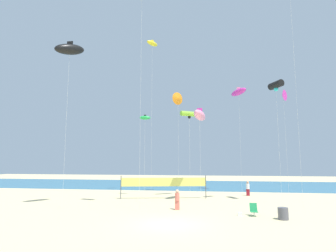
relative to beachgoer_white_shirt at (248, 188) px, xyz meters
name	(u,v)px	position (x,y,z in m)	size (l,w,h in m)	color
ground_plane	(169,224)	(-6.86, -15.53, -0.88)	(120.00, 120.00, 0.00)	beige
ocean_band	(195,185)	(-6.86, 13.85, -0.87)	(120.00, 20.00, 0.01)	teal
beachgoer_white_shirt	(248,188)	(0.00, 0.00, 0.00)	(0.38, 0.38, 1.64)	maroon
beachgoer_coral_shirt	(177,199)	(-6.93, -10.36, -0.01)	(0.37, 0.37, 1.62)	#EA7260
folding_beach_chair	(254,209)	(-1.17, -12.01, -0.41)	(0.52, 0.65, 0.89)	#1E8C4C
trash_barrel	(283,214)	(0.60, -13.03, -0.48)	(0.68, 0.68, 0.80)	#595960
volleyball_net	(164,183)	(-9.14, -3.96, 0.77)	(8.89, 1.90, 2.40)	#4C4C51
beach_handbag	(240,214)	(-2.16, -12.06, -0.76)	(0.31, 0.15, 0.24)	white
kite_magenta_inflatable	(239,92)	(-0.23, 4.08, 12.34)	(2.40, 2.40, 13.89)	silver
kite_green_inflatable	(145,118)	(-11.54, -2.74, 7.99)	(1.32, 0.60, 9.24)	silver
kite_black_inflatable	(70,49)	(-16.43, -11.35, 12.95)	(2.54, 2.88, 14.62)	silver
kite_yellow_inflatable	(152,44)	(-11.44, 0.42, 18.36)	(1.54, 1.75, 19.75)	silver
kite_black_tube	(276,85)	(2.36, -5.44, 10.49)	(1.33, 1.76, 11.77)	silver
kite_lime_tube	(189,114)	(-6.46, -2.40, 8.36)	(2.08, 1.64, 9.55)	silver
kite_magenta_delta	(283,96)	(5.13, 2.63, 11.31)	(1.10, 1.32, 12.90)	silver
kite_orange_delta	(178,99)	(-8.12, 0.91, 10.99)	(1.34, 1.32, 12.69)	silver
kite_pink_inflatable	(200,115)	(-5.18, -5.51, 7.68)	(1.57, 2.90, 9.29)	silver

